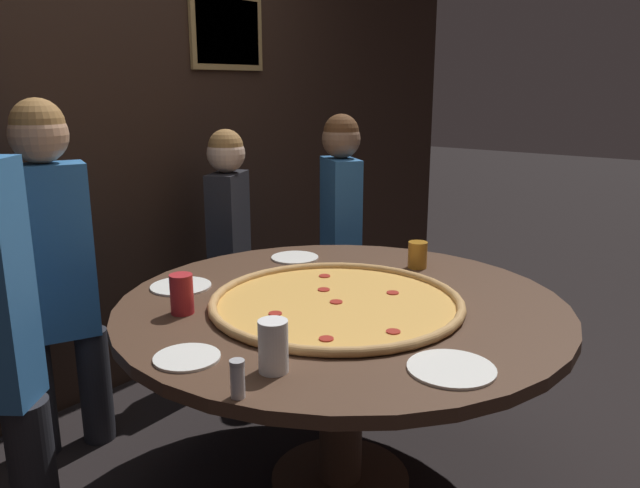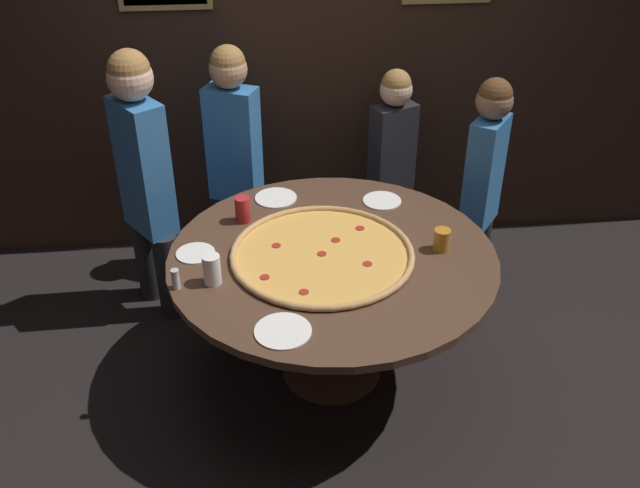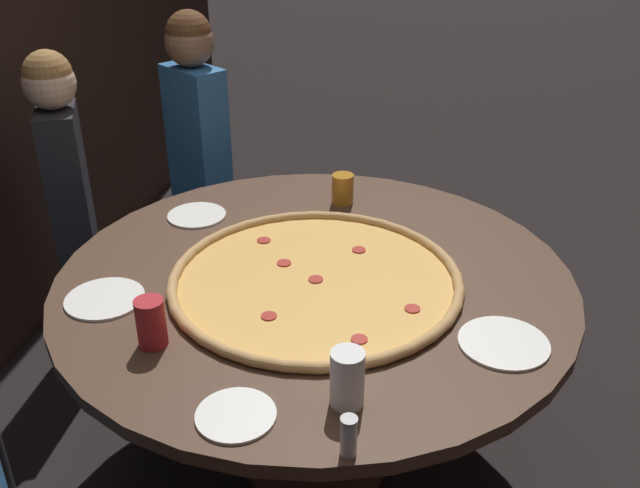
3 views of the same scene
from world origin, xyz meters
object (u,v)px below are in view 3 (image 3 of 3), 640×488
Objects in this scene: giant_pizza at (316,279)px; diner_centre_back at (198,148)px; white_plate_near_front at (197,215)px; white_plate_left_side at (105,299)px; drink_cup_far_right at (347,378)px; dining_table at (315,310)px; white_plate_right_side at (236,415)px; condiment_shaker at (349,436)px; white_plate_far_back at (504,343)px; diner_side_left at (69,192)px; drink_cup_near_right at (343,189)px; drink_cup_centre_back at (151,323)px.

giant_pizza is 1.20m from diner_centre_back.
white_plate_near_front is (0.37, 0.49, -0.01)m from giant_pizza.
drink_cup_far_right is at bearing -112.76° from white_plate_left_side.
dining_table is at bearing -66.54° from white_plate_left_side.
white_plate_right_side is 1.91× the size of condiment_shaker.
white_plate_far_back is (-0.21, -0.54, -0.01)m from giant_pizza.
white_plate_left_side is 0.87m from diner_side_left.
dining_table is at bearing 41.20° from diner_side_left.
white_plate_right_side and white_plate_left_side have the same top height.
white_plate_right_side reaches higher than dining_table.
condiment_shaker is (-1.04, -0.69, 0.05)m from white_plate_near_front.
white_plate_right_side is (-0.39, 0.61, 0.00)m from white_plate_far_back.
drink_cup_near_right reaches higher than giant_pizza.
diner_centre_back is at bearing 36.09° from dining_table.
dining_table is 0.62m from drink_cup_far_right.
diner_side_left is (0.16, 0.57, -0.03)m from white_plate_near_front.
diner_centre_back is at bearing 28.19° from condiment_shaker.
white_plate_left_side is at bearing 113.46° from dining_table.
drink_cup_far_right is at bearing -69.34° from white_plate_right_side.
diner_side_left is at bearing 38.07° from drink_cup_centre_back.
giant_pizza is 6.14× the size of drink_cup_far_right.
white_plate_right_side is at bearing 16.91° from diner_side_left.
diner_side_left reaches higher than white_plate_right_side.
white_plate_left_side is at bearing 51.15° from drink_cup_centre_back.
drink_cup_centre_back is 0.63m from condiment_shaker.
drink_cup_far_right is 0.60× the size of white_plate_far_back.
white_plate_right_side is 0.82× the size of white_plate_left_side.
condiment_shaker reaches higher than giant_pizza.
drink_cup_centre_back is at bearing 51.48° from white_plate_right_side.
drink_cup_centre_back is at bearing -128.85° from white_plate_left_side.
drink_cup_centre_back is at bearing 135.77° from giant_pizza.
white_plate_near_front is 1.05m from white_plate_right_side.
white_plate_left_side is at bearing 51.34° from white_plate_right_side.
white_plate_near_front is at bearing -8.51° from white_plate_left_side.
giant_pizza is 3.69× the size of white_plate_far_back.
drink_cup_centre_back is 0.72× the size of white_plate_right_side.
white_plate_far_back is (0.16, -0.90, -0.06)m from drink_cup_centre_back.
white_plate_near_front reaches higher than dining_table.
giant_pizza is at bearing -44.23° from drink_cup_centre_back.
condiment_shaker is at bearing -104.34° from white_plate_right_side.
white_plate_far_back is 1.28× the size of white_plate_right_side.
white_plate_near_front and white_plate_far_back have the same top height.
drink_cup_far_right is at bearing -23.98° from diner_centre_back.
white_plate_near_front is 0.65m from diner_centre_back.
white_plate_near_front is at bearing 112.53° from drink_cup_near_right.
drink_cup_centre_back is 0.91m from white_plate_far_back.
drink_cup_far_right reaches higher than giant_pizza.
drink_cup_centre_back is at bearing 99.94° from white_plate_far_back.
diner_side_left is 0.59m from diner_centre_back.
giant_pizza is 0.62m from white_plate_near_front.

